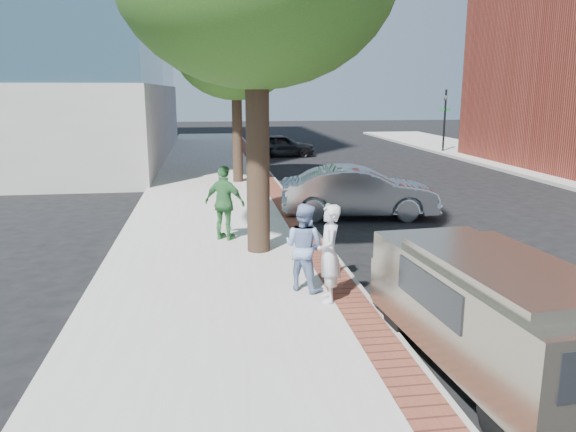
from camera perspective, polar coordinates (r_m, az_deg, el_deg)
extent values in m
plane|color=black|center=(11.25, 1.01, -6.77)|extent=(120.00, 120.00, 0.00)
cube|color=#9E9991|center=(18.83, -7.42, 1.32)|extent=(5.00, 60.00, 0.15)
cube|color=brown|center=(18.97, -0.76, 1.75)|extent=(0.60, 60.00, 0.01)
cube|color=gray|center=(19.03, 0.28, 1.54)|extent=(0.10, 60.00, 0.15)
cylinder|color=black|center=(32.63, -3.66, 9.39)|extent=(0.12, 0.12, 3.80)
imported|color=black|center=(32.59, -3.69, 11.32)|extent=(0.18, 0.15, 0.90)
cube|color=#1E7238|center=(32.60, -3.68, 10.62)|extent=(0.70, 0.03, 0.18)
cylinder|color=black|center=(35.49, 15.61, 9.22)|extent=(0.12, 0.12, 3.80)
imported|color=black|center=(35.45, 15.72, 10.99)|extent=(0.18, 0.15, 0.90)
cube|color=#1E7238|center=(35.46, 15.68, 10.34)|extent=(0.70, 0.03, 0.18)
cylinder|color=black|center=(12.50, -3.08, 6.24)|extent=(0.52, 0.52, 4.40)
cylinder|color=black|center=(22.57, -5.17, 8.36)|extent=(0.40, 0.40, 3.85)
ellipsoid|color=#164513|center=(22.56, -5.34, 16.61)|extent=(4.80, 4.80, 3.94)
cylinder|color=gray|center=(10.91, 4.13, -3.43)|extent=(0.07, 0.07, 1.15)
cube|color=#2D3030|center=(10.65, 4.29, 0.03)|extent=(0.12, 0.14, 0.24)
cube|color=#2D3030|center=(10.83, 4.09, 0.24)|extent=(0.12, 0.14, 0.24)
sphere|color=#3F8C4C|center=(10.62, 4.30, 0.82)|extent=(0.11, 0.11, 0.11)
sphere|color=#3F8C4C|center=(10.79, 4.10, 1.02)|extent=(0.11, 0.11, 0.11)
imported|color=silver|center=(9.66, 4.19, -3.83)|extent=(0.48, 0.66, 1.71)
imported|color=#7F96C4|center=(10.22, 1.63, -3.15)|extent=(0.99, 0.98, 1.61)
imported|color=#397E41|center=(13.73, -6.44, 1.32)|extent=(1.15, 0.93, 1.82)
imported|color=#A8AAAF|center=(16.92, 7.22, 2.41)|extent=(4.80, 2.21, 1.53)
imported|color=black|center=(32.57, -0.69, 7.20)|extent=(3.83, 1.60, 1.30)
cube|color=gray|center=(8.03, 19.95, -8.98)|extent=(2.02, 4.39, 1.20)
cube|color=gray|center=(9.63, 13.88, -6.52)|extent=(1.70, 0.93, 0.71)
cube|color=gray|center=(7.60, 21.41, -4.94)|extent=(1.75, 3.14, 0.14)
cylinder|color=black|center=(9.04, 10.94, -10.06)|extent=(0.24, 0.58, 0.57)
cylinder|color=black|center=(9.69, 18.98, -8.96)|extent=(0.24, 0.58, 0.57)
cylinder|color=black|center=(6.88, 20.59, -18.37)|extent=(0.24, 0.58, 0.57)
cube|color=black|center=(8.55, 24.32, -6.10)|extent=(0.16, 1.78, 0.49)
cube|color=black|center=(7.67, 13.95, -7.43)|extent=(0.16, 1.78, 0.49)
cube|color=black|center=(9.88, 12.94, -4.18)|extent=(1.42, 0.13, 0.36)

